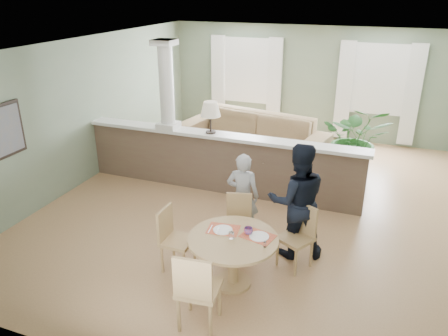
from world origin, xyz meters
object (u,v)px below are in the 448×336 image
at_px(houseplant, 356,139).
at_px(chair_side, 173,236).
at_px(dining_table, 234,247).
at_px(man_person, 297,201).
at_px(sofa, 252,137).
at_px(chair_far_man, 299,233).
at_px(chair_far_boy, 238,220).
at_px(chair_near, 197,288).
at_px(child_person, 243,196).

height_order(houseplant, chair_side, houseplant).
bearing_deg(dining_table, man_person, 59.01).
xyz_separation_m(sofa, chair_far_man, (1.81, -3.65, 0.01)).
bearing_deg(houseplant, man_person, -98.51).
distance_m(houseplant, chair_far_boy, 3.72).
relative_size(dining_table, chair_near, 1.14).
bearing_deg(chair_far_boy, chair_side, -145.09).
distance_m(chair_near, child_person, 2.06).
distance_m(houseplant, chair_side, 4.67).
height_order(dining_table, chair_near, chair_near).
distance_m(chair_near, chair_side, 1.21).
relative_size(dining_table, man_person, 0.68).
distance_m(houseplant, dining_table, 4.41).
bearing_deg(man_person, sofa, -85.04).
distance_m(chair_side, child_person, 1.28).
bearing_deg(chair_far_boy, chair_far_man, -19.36).
xyz_separation_m(chair_near, man_person, (0.68, 1.85, 0.29)).
bearing_deg(chair_far_man, sofa, 144.74).
xyz_separation_m(sofa, chair_side, (0.26, -4.32, 0.01)).
distance_m(dining_table, child_person, 1.19).
bearing_deg(chair_far_man, man_person, 140.70).
distance_m(sofa, man_person, 3.82).
distance_m(sofa, chair_far_man, 4.07).
distance_m(houseplant, man_person, 3.36).
height_order(dining_table, chair_far_man, chair_far_man).
relative_size(houseplant, chair_far_man, 1.63).
height_order(chair_far_man, chair_side, chair_side).
bearing_deg(chair_far_man, child_person, -176.62).
relative_size(chair_far_boy, chair_far_man, 0.95).
bearing_deg(chair_near, chair_far_boy, -92.28).
xyz_separation_m(dining_table, chair_side, (-0.87, 0.04, -0.06)).
bearing_deg(chair_far_boy, sofa, 90.50).
height_order(chair_far_man, chair_near, chair_near).
xyz_separation_m(dining_table, man_person, (0.58, 0.96, 0.29)).
xyz_separation_m(child_person, man_person, (0.85, -0.19, 0.17)).
relative_size(sofa, dining_table, 2.90).
bearing_deg(chair_near, sofa, -84.82).
bearing_deg(houseplant, child_person, -113.25).
bearing_deg(chair_far_boy, child_person, 84.88).
xyz_separation_m(houseplant, dining_table, (-1.07, -4.28, -0.18)).
xyz_separation_m(chair_side, child_person, (0.60, 1.11, 0.18)).
xyz_separation_m(houseplant, chair_far_man, (-0.39, -3.56, -0.23)).
relative_size(chair_far_man, chair_side, 1.00).
bearing_deg(chair_side, chair_far_man, -66.00).
xyz_separation_m(houseplant, child_person, (-1.34, -3.12, -0.05)).
bearing_deg(chair_side, chair_far_boy, -40.52).
xyz_separation_m(houseplant, chair_far_boy, (-1.29, -3.48, -0.26)).
height_order(houseplant, child_person, houseplant).
distance_m(dining_table, chair_side, 0.87).
xyz_separation_m(chair_near, child_person, (-0.16, 2.05, 0.12)).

